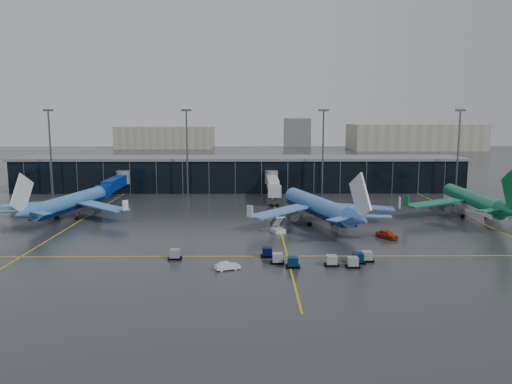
{
  "coord_description": "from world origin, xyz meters",
  "views": [
    {
      "loc": [
        3.98,
        -96.73,
        23.41
      ],
      "look_at": [
        5.0,
        18.0,
        6.0
      ],
      "focal_mm": 35.0,
      "sensor_mm": 36.0,
      "label": 1
    }
  ],
  "objects_px": {
    "airliner_arkefly": "(70,193)",
    "airliner_klm_near": "(318,195)",
    "service_van_red": "(387,234)",
    "mobile_airstair": "(278,229)",
    "airliner_aer_lingus": "(473,191)",
    "baggage_carts": "(302,259)",
    "service_van_white": "(228,266)"
  },
  "relations": [
    {
      "from": "airliner_arkefly",
      "to": "service_van_red",
      "type": "bearing_deg",
      "value": -5.68
    },
    {
      "from": "service_van_white",
      "to": "baggage_carts",
      "type": "bearing_deg",
      "value": -95.65
    },
    {
      "from": "airliner_klm_near",
      "to": "mobile_airstair",
      "type": "relative_size",
      "value": 10.75
    },
    {
      "from": "airliner_klm_near",
      "to": "service_van_red",
      "type": "xyz_separation_m",
      "value": [
        11.73,
        -13.67,
        -5.52
      ]
    },
    {
      "from": "airliner_aer_lingus",
      "to": "service_van_red",
      "type": "relative_size",
      "value": 8.87
    },
    {
      "from": "mobile_airstair",
      "to": "service_van_white",
      "type": "xyz_separation_m",
      "value": [
        -9.04,
        -25.05,
        -0.13
      ]
    },
    {
      "from": "airliner_klm_near",
      "to": "airliner_aer_lingus",
      "type": "bearing_deg",
      "value": -5.36
    },
    {
      "from": "airliner_arkefly",
      "to": "mobile_airstair",
      "type": "relative_size",
      "value": 9.98
    },
    {
      "from": "baggage_carts",
      "to": "service_van_white",
      "type": "bearing_deg",
      "value": -164.01
    },
    {
      "from": "airliner_aer_lingus",
      "to": "baggage_carts",
      "type": "height_order",
      "value": "airliner_aer_lingus"
    },
    {
      "from": "mobile_airstair",
      "to": "baggage_carts",
      "type": "bearing_deg",
      "value": -105.92
    },
    {
      "from": "airliner_arkefly",
      "to": "service_van_red",
      "type": "distance_m",
      "value": 71.63
    },
    {
      "from": "baggage_carts",
      "to": "service_van_red",
      "type": "height_order",
      "value": "baggage_carts"
    },
    {
      "from": "airliner_arkefly",
      "to": "mobile_airstair",
      "type": "bearing_deg",
      "value": -6.81
    },
    {
      "from": "airliner_aer_lingus",
      "to": "service_van_red",
      "type": "xyz_separation_m",
      "value": [
        -25.72,
        -21.3,
        -5.41
      ]
    },
    {
      "from": "airliner_aer_lingus",
      "to": "baggage_carts",
      "type": "relative_size",
      "value": 1.2
    },
    {
      "from": "mobile_airstair",
      "to": "airliner_klm_near",
      "type": "bearing_deg",
      "value": 19.09
    },
    {
      "from": "airliner_aer_lingus",
      "to": "service_van_red",
      "type": "height_order",
      "value": "airliner_aer_lingus"
    },
    {
      "from": "mobile_airstair",
      "to": "service_van_red",
      "type": "xyz_separation_m",
      "value": [
        20.98,
        -5.25,
        0.0
      ]
    },
    {
      "from": "baggage_carts",
      "to": "service_van_red",
      "type": "relative_size",
      "value": 7.41
    },
    {
      "from": "service_van_white",
      "to": "service_van_red",
      "type": "bearing_deg",
      "value": -78.23
    },
    {
      "from": "airliner_arkefly",
      "to": "mobile_airstair",
      "type": "distance_m",
      "value": 50.12
    },
    {
      "from": "service_van_red",
      "to": "mobile_airstair",
      "type": "bearing_deg",
      "value": 128.39
    },
    {
      "from": "airliner_aer_lingus",
      "to": "airliner_klm_near",
      "type": "bearing_deg",
      "value": -166.39
    },
    {
      "from": "baggage_carts",
      "to": "mobile_airstair",
      "type": "bearing_deg",
      "value": 97.32
    },
    {
      "from": "airliner_klm_near",
      "to": "mobile_airstair",
      "type": "height_order",
      "value": "airliner_klm_near"
    },
    {
      "from": "baggage_carts",
      "to": "mobile_airstair",
      "type": "height_order",
      "value": "mobile_airstair"
    },
    {
      "from": "airliner_aer_lingus",
      "to": "baggage_carts",
      "type": "bearing_deg",
      "value": -137.26
    },
    {
      "from": "service_van_red",
      "to": "service_van_white",
      "type": "xyz_separation_m",
      "value": [
        -30.02,
        -19.8,
        -0.13
      ]
    },
    {
      "from": "airliner_arkefly",
      "to": "airliner_klm_near",
      "type": "xyz_separation_m",
      "value": [
        56.73,
        -6.79,
        0.45
      ]
    },
    {
      "from": "mobile_airstair",
      "to": "airliner_arkefly",
      "type": "bearing_deg",
      "value": 139.0
    },
    {
      "from": "mobile_airstair",
      "to": "airliner_aer_lingus",
      "type": "bearing_deg",
      "value": -4.27
    }
  ]
}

